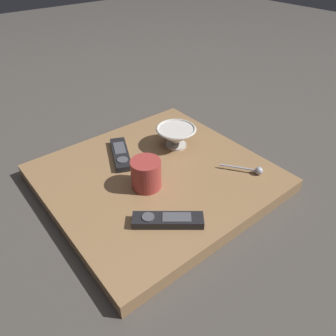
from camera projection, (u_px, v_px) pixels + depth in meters
ground_plane at (157, 183)px, 1.05m from camera, size 6.00×6.00×0.00m
table at (156, 178)px, 1.04m from camera, size 0.64×0.67×0.04m
cereal_bowl at (176, 136)px, 1.13m from camera, size 0.14×0.14×0.07m
coffee_mug at (146, 174)px, 0.95m from camera, size 0.09×0.09×0.09m
teaspoon at (255, 170)px, 1.02m from camera, size 0.11×0.09×0.03m
tv_remote_near at (168, 220)px, 0.84m from camera, size 0.16×0.18×0.03m
tv_remote_far at (121, 154)px, 1.09m from camera, size 0.19×0.12×0.02m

